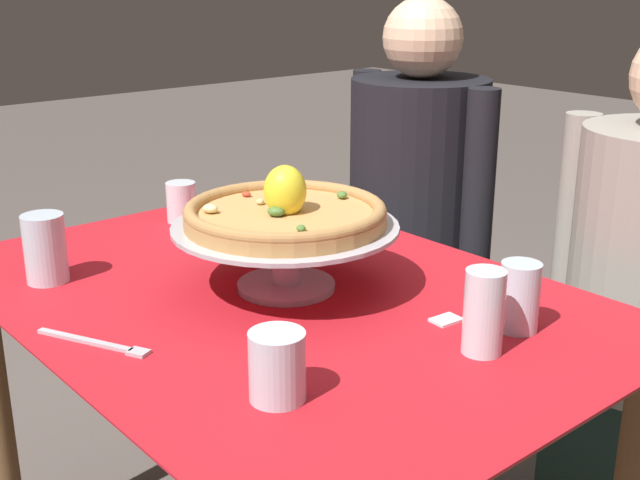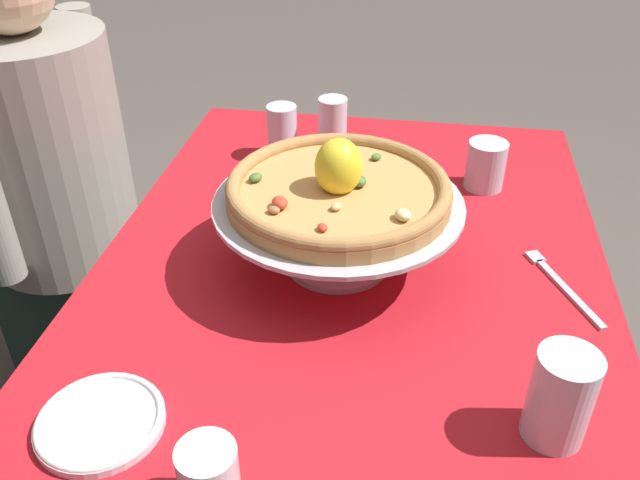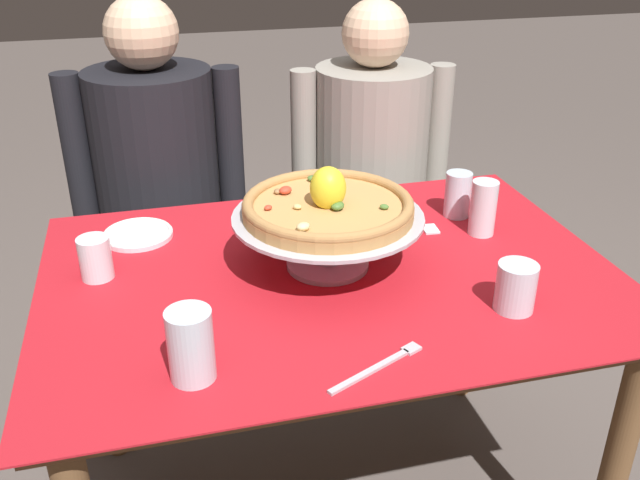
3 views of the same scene
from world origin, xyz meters
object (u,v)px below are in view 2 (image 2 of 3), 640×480
pizza (339,187)px  water_glass_back_right (282,133)px  water_glass_front_right (485,168)px  sugar_packet (303,176)px  pizza_stand (338,217)px  water_glass_side_right (332,132)px  dinner_fork (560,283)px  side_plate (100,421)px  diner_right (57,197)px  water_glass_front_left (559,401)px

pizza → water_glass_back_right: 0.43m
water_glass_back_right → pizza: bearing=-155.1°
water_glass_front_right → sugar_packet: size_ratio=1.99×
pizza_stand → water_glass_side_right: size_ratio=3.08×
water_glass_front_right → dinner_fork: bearing=-160.2°
water_glass_back_right → side_plate: water_glass_back_right is taller
water_glass_back_right → dinner_fork: bearing=-125.3°
dinner_fork → sugar_packet: dinner_fork is taller
water_glass_side_right → water_glass_back_right: 0.11m
water_glass_side_right → side_plate: (-0.81, 0.18, -0.05)m
pizza_stand → diner_right: size_ratio=0.35×
pizza_stand → side_plate: 0.49m
pizza → sugar_packet: bearing=21.7°
water_glass_side_right → water_glass_back_right: (-0.01, 0.11, -0.01)m
pizza_stand → side_plate: (-0.41, 0.25, -0.08)m
water_glass_back_right → diner_right: bearing=94.8°
side_plate → diner_right: (0.75, 0.48, -0.15)m
water_glass_front_right → water_glass_back_right: bearing=80.3°
pizza_stand → water_glass_front_left: (-0.33, -0.32, -0.03)m
side_plate → sugar_packet: (0.70, -0.14, -0.01)m
pizza_stand → water_glass_front_right: pizza_stand is taller
dinner_fork → sugar_packet: 0.57m
water_glass_front_right → water_glass_front_left: bearing=-174.6°
sugar_packet → side_plate: bearing=168.8°
side_plate → diner_right: diner_right is taller
water_glass_front_right → sugar_packet: bearing=93.4°
sugar_packet → diner_right: 0.64m
side_plate → dinner_fork: side_plate is taller
pizza → sugar_packet: size_ratio=7.33×
water_glass_front_left → sugar_packet: (0.62, 0.44, -0.06)m
water_glass_front_left → pizza_stand: bearing=44.4°
pizza_stand → side_plate: size_ratio=2.49×
water_glass_front_left → water_glass_front_right: (0.64, 0.06, -0.01)m
pizza → diner_right: size_ratio=0.31×
dinner_fork → diner_right: diner_right is taller
side_plate → dinner_fork: size_ratio=0.83×
water_glass_front_right → dinner_fork: 0.34m
water_glass_front_left → sugar_packet: water_glass_front_left is taller
pizza_stand → water_glass_front_right: (0.31, -0.26, -0.05)m
pizza_stand → water_glass_back_right: bearing=24.9°
pizza_stand → diner_right: (0.34, 0.73, -0.23)m
water_glass_front_left → water_glass_back_right: (0.71, 0.50, -0.01)m
pizza_stand → water_glass_side_right: 0.41m
water_glass_back_right → diner_right: diner_right is taller
water_glass_side_right → diner_right: 0.69m
water_glass_back_right → dinner_fork: (-0.39, -0.55, -0.05)m
dinner_fork → diner_right: size_ratio=0.17×
dinner_fork → sugar_packet: bearing=58.9°
water_glass_back_right → sugar_packet: size_ratio=2.32×
pizza → dinner_fork: pizza is taller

